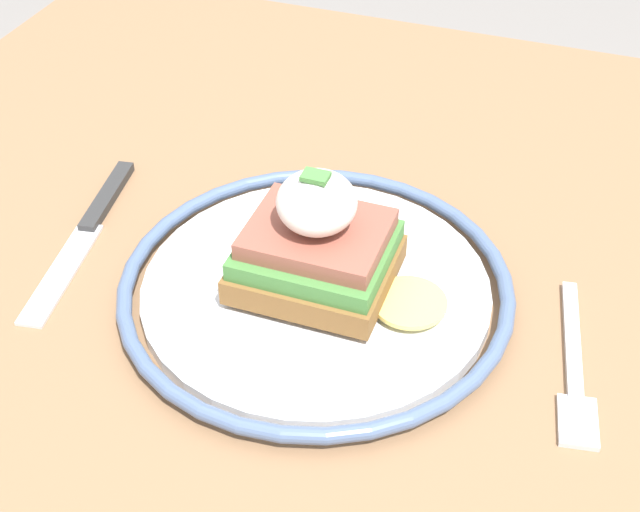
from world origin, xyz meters
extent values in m
cube|color=#846042|center=(0.00, 0.00, 0.73)|extent=(0.83, 0.79, 0.03)
cylinder|color=#846042|center=(0.35, -0.34, 0.36)|extent=(0.06, 0.06, 0.71)
cylinder|color=silver|center=(0.00, 0.01, 0.75)|extent=(0.23, 0.23, 0.01)
torus|color=slate|center=(0.00, 0.01, 0.75)|extent=(0.26, 0.26, 0.01)
cube|color=brown|center=(0.00, 0.01, 0.76)|extent=(0.10, 0.08, 0.02)
cube|color=#427A38|center=(0.00, 0.01, 0.78)|extent=(0.09, 0.08, 0.01)
cube|color=brown|center=(0.00, 0.01, 0.79)|extent=(0.08, 0.07, 0.01)
ellipsoid|color=white|center=(0.00, 0.01, 0.81)|extent=(0.05, 0.05, 0.04)
cylinder|color=#EAD166|center=(-0.06, 0.02, 0.76)|extent=(0.05, 0.05, 0.00)
cube|color=#47843D|center=(0.00, 0.01, 0.84)|extent=(0.02, 0.01, 0.00)
cube|color=silver|center=(-0.16, 0.00, 0.74)|extent=(0.03, 0.10, 0.00)
cube|color=silver|center=(-0.17, 0.06, 0.74)|extent=(0.03, 0.04, 0.00)
cube|color=#2D2D2D|center=(0.18, -0.03, 0.74)|extent=(0.02, 0.08, 0.01)
cube|color=silver|center=(0.17, 0.05, 0.74)|extent=(0.03, 0.11, 0.00)
camera|label=1|loc=(-0.15, 0.42, 1.13)|focal=50.00mm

